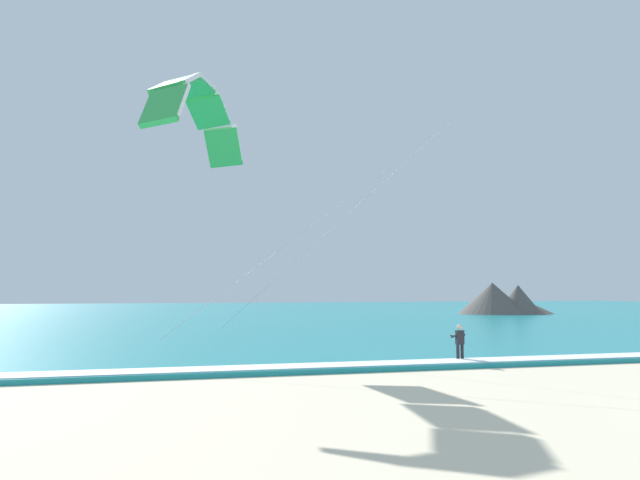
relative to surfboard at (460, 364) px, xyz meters
The scene contains 6 objects.
sea 58.45m from the surfboard, 87.24° to the left, with size 200.00×120.00×0.20m, color teal.
surf_foam 2.88m from the surfboard, 12.48° to the right, with size 200.00×1.64×0.04m, color white.
surfboard is the anchor object (origin of this frame).
kitesurfer 0.91m from the surfboard, 88.98° to the left, with size 0.55×0.53×1.69m.
kite_primary 16.77m from the surfboard, 154.96° to the left, with size 13.51×9.14×11.87m.
headland_right 54.11m from the surfboard, 56.41° to the left, with size 12.70×8.84×4.01m.
Camera 1 is at (-16.10, -11.60, 3.20)m, focal length 36.30 mm.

